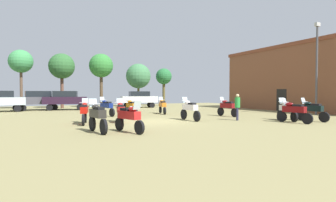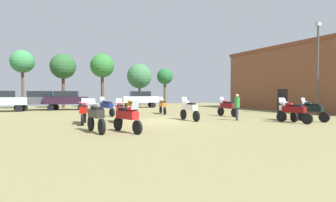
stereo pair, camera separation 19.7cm
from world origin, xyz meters
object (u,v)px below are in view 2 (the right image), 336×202
Objects in this scene: motorcycle_9 at (106,107)px; car_2 at (0,100)px; tree_3 at (102,66)px; motorcycle_11 at (163,106)px; motorcycle_13 at (127,117)px; tree_6 at (139,76)px; motorcycle_12 at (120,111)px; tree_7 at (165,77)px; motorcycle_7 at (227,107)px; tree_4 at (22,62)px; motorcycle_10 at (84,111)px; brick_building at (306,78)px; motorcycle_3 at (287,110)px; person_1 at (237,105)px; car_3 at (140,98)px; tree_2 at (63,67)px; car_4 at (40,99)px; motorcycle_6 at (189,109)px; car_1 at (67,99)px; motorcycle_8 at (293,111)px; lamp_post at (318,64)px; motorcycle_1 at (312,110)px; motorcycle_5 at (96,116)px; motorcycle_2 at (131,106)px.

car_2 is (-8.02, 8.88, 0.44)m from motorcycle_9.
motorcycle_11 is at bearing -79.57° from tree_3.
tree_6 is at bearing -126.34° from motorcycle_13.
tree_7 reaches higher than motorcycle_12.
motorcycle_7 is 9.30m from motorcycle_9.
tree_4 is at bearing -29.06° from car_2.
brick_building is at bearing 19.68° from motorcycle_10.
tree_3 reaches higher than tree_4.
person_1 is at bearing 166.68° from motorcycle_3.
motorcycle_12 is at bearing -158.96° from car_2.
motorcycle_7 is at bearing -163.90° from car_3.
tree_4 is (-4.23, -0.10, 0.32)m from tree_2.
motorcycle_12 is 0.41× the size of tree_7.
motorcycle_3 is at bearing 167.02° from motorcycle_13.
motorcycle_7 is at bearing -143.89° from car_4.
motorcycle_7 is at bearing -50.08° from tree_4.
tree_2 is at bearing -61.19° from car_2.
motorcycle_6 is 0.50× the size of car_1.
tree_3 is (-6.46, 22.81, 4.44)m from motorcycle_8.
lamp_post reaches higher than motorcycle_11.
motorcycle_7 is 0.47× the size of car_3.
motorcycle_7 is at bearing 110.93° from motorcycle_1.
car_4 reaches higher than motorcycle_5.
motorcycle_8 is at bearing -154.32° from lamp_post.
car_2 is at bearing 114.99° from motorcycle_9.
tree_6 is (12.04, 2.84, 2.88)m from car_4.
motorcycle_11 is at bearing -7.66° from motorcycle_2.
tree_2 is at bearing -177.81° from tree_7.
tree_4 reaches higher than motorcycle_8.
car_3 is at bearing -92.17° from car_2.
motorcycle_9 is (-10.78, 9.46, 0.01)m from motorcycle_1.
tree_6 is (7.35, 13.13, 3.32)m from motorcycle_9.
motorcycle_8 is at bearing -98.41° from person_1.
motorcycle_13 is at bearing -87.27° from tree_2.
motorcycle_11 is 1.27× the size of person_1.
motorcycle_8 reaches higher than motorcycle_11.
motorcycle_8 is (-1.86, -0.16, -0.00)m from motorcycle_1.
tree_4 reaches higher than motorcycle_3.
motorcycle_11 is at bearing 148.90° from lamp_post.
tree_2 is 1.13× the size of tree_6.
motorcycle_9 is 0.48× the size of car_3.
motorcycle_11 is 0.48× the size of car_2.
motorcycle_8 reaches higher than motorcycle_12.
car_2 is at bearing 125.70° from motorcycle_10.
tree_7 reaches higher than motorcycle_6.
motorcycle_2 is 12.12m from car_4.
motorcycle_11 is at bearing 121.35° from motorcycle_7.
motorcycle_6 is at bearing -156.53° from car_4.
lamp_post is (15.66, -6.37, 3.41)m from motorcycle_9.
motorcycle_2 is at bearing 75.77° from motorcycle_12.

